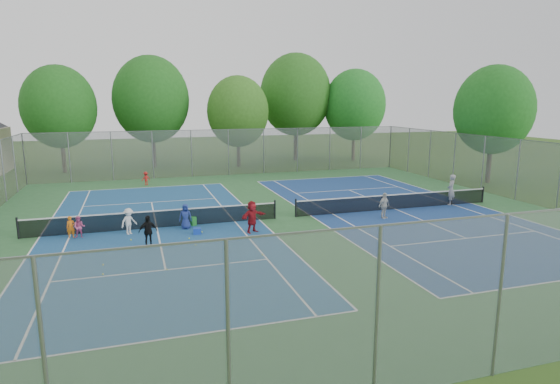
{
  "coord_description": "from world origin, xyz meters",
  "views": [
    {
      "loc": [
        -7.93,
        -24.17,
        6.52
      ],
      "look_at": [
        0.0,
        1.0,
        1.3
      ],
      "focal_mm": 30.0,
      "sensor_mm": 36.0,
      "label": 1
    }
  ],
  "objects_px": {
    "ball_crate": "(197,231)",
    "net_right": "(395,202)",
    "net_left": "(156,220)",
    "instructor": "(451,190)",
    "ball_hopper": "(193,221)"
  },
  "relations": [
    {
      "from": "ball_crate",
      "to": "net_right",
      "type": "bearing_deg",
      "value": 8.14
    },
    {
      "from": "ball_hopper",
      "to": "instructor",
      "type": "xyz_separation_m",
      "value": [
        16.07,
        0.13,
        0.73
      ]
    },
    {
      "from": "net_right",
      "to": "ball_crate",
      "type": "bearing_deg",
      "value": -171.86
    },
    {
      "from": "ball_crate",
      "to": "ball_hopper",
      "type": "xyz_separation_m",
      "value": [
        0.03,
        1.63,
        0.09
      ]
    },
    {
      "from": "ball_crate",
      "to": "ball_hopper",
      "type": "distance_m",
      "value": 1.63
    },
    {
      "from": "net_left",
      "to": "ball_hopper",
      "type": "height_order",
      "value": "net_left"
    },
    {
      "from": "ball_crate",
      "to": "instructor",
      "type": "xyz_separation_m",
      "value": [
        16.1,
        1.76,
        0.81
      ]
    },
    {
      "from": "net_right",
      "to": "instructor",
      "type": "relative_size",
      "value": 6.63
    },
    {
      "from": "net_right",
      "to": "ball_hopper",
      "type": "distance_m",
      "value": 12.13
    },
    {
      "from": "net_left",
      "to": "instructor",
      "type": "distance_m",
      "value": 17.95
    },
    {
      "from": "net_right",
      "to": "ball_hopper",
      "type": "height_order",
      "value": "net_right"
    },
    {
      "from": "net_right",
      "to": "ball_crate",
      "type": "height_order",
      "value": "net_right"
    },
    {
      "from": "net_left",
      "to": "ball_crate",
      "type": "height_order",
      "value": "net_left"
    },
    {
      "from": "net_left",
      "to": "net_right",
      "type": "relative_size",
      "value": 1.0
    },
    {
      "from": "ball_crate",
      "to": "net_left",
      "type": "bearing_deg",
      "value": 136.62
    }
  ]
}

